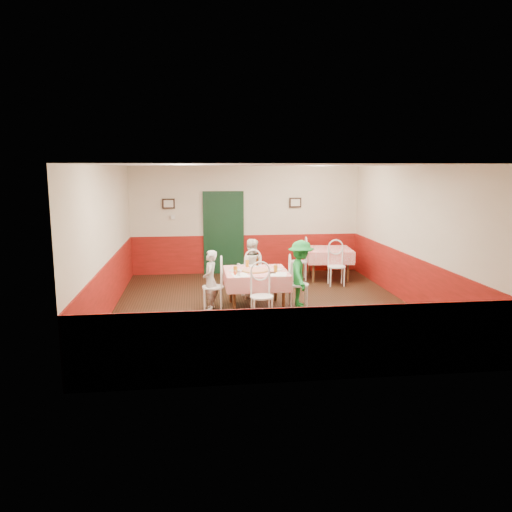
{
  "coord_description": "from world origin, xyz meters",
  "views": [
    {
      "loc": [
        -1.34,
        -9.5,
        2.74
      ],
      "look_at": [
        -0.17,
        0.02,
        1.05
      ],
      "focal_mm": 35.0,
      "sensor_mm": 36.0,
      "label": 1
    }
  ],
  "objects": [
    {
      "name": "chair_left",
      "position": [
        -1.02,
        0.02,
        0.45
      ],
      "size": [
        0.46,
        0.46,
        0.9
      ],
      "primitive_type": null,
      "rotation": [
        0.0,
        0.0,
        -1.66
      ],
      "color": "white",
      "rests_on": "ground"
    },
    {
      "name": "menu_left",
      "position": [
        -0.52,
        -0.36,
        0.76
      ],
      "size": [
        0.35,
        0.44,
        0.0
      ],
      "primitive_type": "cube",
      "rotation": [
        0.0,
        0.0,
        0.14
      ],
      "color": "white",
      "rests_on": "main_table"
    },
    {
      "name": "wainscot_back",
      "position": [
        0.0,
        3.48,
        0.5
      ],
      "size": [
        6.0,
        0.03,
        1.0
      ],
      "primitive_type": "cube",
      "color": "maroon",
      "rests_on": "ground"
    },
    {
      "name": "main_table",
      "position": [
        -0.17,
        0.02,
        0.38
      ],
      "size": [
        1.22,
        1.22,
        0.77
      ],
      "primitive_type": "cube",
      "rotation": [
        0.0,
        0.0,
        -0.0
      ],
      "color": "red",
      "rests_on": "ground"
    },
    {
      "name": "pizza",
      "position": [
        -0.19,
        -0.04,
        0.78
      ],
      "size": [
        0.5,
        0.5,
        0.03
      ],
      "primitive_type": "cylinder",
      "rotation": [
        0.0,
        0.0,
        -0.0
      ],
      "color": "#B74723",
      "rests_on": "main_table"
    },
    {
      "name": "second_table",
      "position": [
        1.96,
        2.48,
        0.38
      ],
      "size": [
        1.23,
        1.23,
        0.77
      ],
      "primitive_type": "cube",
      "rotation": [
        0.0,
        0.0,
        -0.1
      ],
      "color": "red",
      "rests_on": "ground"
    },
    {
      "name": "chair_far",
      "position": [
        -0.17,
        0.87,
        0.45
      ],
      "size": [
        0.47,
        0.47,
        0.9
      ],
      "primitive_type": null,
      "rotation": [
        0.0,
        0.0,
        3.26
      ],
      "color": "white",
      "rests_on": "ground"
    },
    {
      "name": "shaker_a",
      "position": [
        -0.56,
        -0.4,
        0.81
      ],
      "size": [
        0.04,
        0.04,
        0.09
      ],
      "primitive_type": "cylinder",
      "rotation": [
        0.0,
        0.0,
        -0.0
      ],
      "color": "silver",
      "rests_on": "main_table"
    },
    {
      "name": "wainscot_front",
      "position": [
        0.0,
        -3.48,
        0.5
      ],
      "size": [
        6.0,
        0.03,
        1.0
      ],
      "primitive_type": "cube",
      "color": "maroon",
      "rests_on": "ground"
    },
    {
      "name": "plate_left",
      "position": [
        -0.58,
        0.04,
        0.77
      ],
      "size": [
        0.25,
        0.25,
        0.01
      ],
      "primitive_type": "cylinder",
      "rotation": [
        0.0,
        0.0,
        -0.0
      ],
      "color": "white",
      "rests_on": "main_table"
    },
    {
      "name": "wainscot_right",
      "position": [
        2.98,
        0.0,
        0.5
      ],
      "size": [
        0.03,
        7.0,
        1.0
      ],
      "primitive_type": "cube",
      "color": "maroon",
      "rests_on": "ground"
    },
    {
      "name": "right_wall",
      "position": [
        3.0,
        0.0,
        1.4
      ],
      "size": [
        0.1,
        7.0,
        2.8
      ],
      "primitive_type": "cube",
      "color": "beige",
      "rests_on": "ground"
    },
    {
      "name": "door",
      "position": [
        -0.6,
        3.45,
        1.05
      ],
      "size": [
        0.96,
        0.06,
        2.1
      ],
      "primitive_type": "cube",
      "color": "black",
      "rests_on": "ground"
    },
    {
      "name": "chair_near",
      "position": [
        -0.17,
        -0.83,
        0.45
      ],
      "size": [
        0.43,
        0.43,
        0.9
      ],
      "primitive_type": null,
      "rotation": [
        0.0,
        0.0,
        0.03
      ],
      "color": "white",
      "rests_on": "ground"
    },
    {
      "name": "shaker_c",
      "position": [
        -0.61,
        -0.35,
        0.81
      ],
      "size": [
        0.04,
        0.04,
        0.09
      ],
      "primitive_type": "cylinder",
      "rotation": [
        0.0,
        0.0,
        -0.0
      ],
      "color": "#B23319",
      "rests_on": "main_table"
    },
    {
      "name": "chair_right",
      "position": [
        0.68,
        0.02,
        0.45
      ],
      "size": [
        0.46,
        0.46,
        0.9
      ],
      "primitive_type": null,
      "rotation": [
        0.0,
        0.0,
        1.46
      ],
      "color": "white",
      "rests_on": "ground"
    },
    {
      "name": "diner_right",
      "position": [
        0.73,
        0.02,
        0.67
      ],
      "size": [
        0.63,
        0.93,
        1.34
      ],
      "primitive_type": "imported",
      "rotation": [
        0.0,
        0.0,
        1.41
      ],
      "color": "gray",
      "rests_on": "ground"
    },
    {
      "name": "front_wall",
      "position": [
        0.0,
        -3.5,
        1.4
      ],
      "size": [
        6.0,
        0.1,
        2.8
      ],
      "primitive_type": "cube",
      "color": "beige",
      "rests_on": "ground"
    },
    {
      "name": "shaker_b",
      "position": [
        -0.54,
        -0.46,
        0.81
      ],
      "size": [
        0.04,
        0.04,
        0.09
      ],
      "primitive_type": "cylinder",
      "rotation": [
        0.0,
        0.0,
        -0.0
      ],
      "color": "silver",
      "rests_on": "main_table"
    },
    {
      "name": "menu_right",
      "position": [
        0.21,
        -0.38,
        0.76
      ],
      "size": [
        0.38,
        0.45,
        0.0
      ],
      "primitive_type": "cube",
      "rotation": [
        0.0,
        0.0,
        -0.21
      ],
      "color": "white",
      "rests_on": "main_table"
    },
    {
      "name": "chair_second_a",
      "position": [
        1.21,
        2.48,
        0.45
      ],
      "size": [
        0.46,
        0.46,
        0.9
      ],
      "primitive_type": null,
      "rotation": [
        0.0,
        0.0,
        -1.67
      ],
      "color": "white",
      "rests_on": "ground"
    },
    {
      "name": "wallet",
      "position": [
        0.12,
        -0.27,
        0.77
      ],
      "size": [
        0.11,
        0.09,
        0.02
      ],
      "primitive_type": "cube",
      "rotation": [
        0.0,
        0.0,
        -0.0
      ],
      "color": "black",
      "rests_on": "main_table"
    },
    {
      "name": "plate_right",
      "position": [
        0.24,
        0.04,
        0.77
      ],
      "size": [
        0.25,
        0.25,
        0.01
      ],
      "primitive_type": "cylinder",
      "rotation": [
        0.0,
        0.0,
        -0.0
      ],
      "color": "white",
      "rests_on": "main_table"
    },
    {
      "name": "diner_left",
      "position": [
        -1.07,
        0.02,
        0.59
      ],
      "size": [
        0.33,
        0.46,
        1.18
      ],
      "primitive_type": "imported",
      "rotation": [
        0.0,
        0.0,
        -1.69
      ],
      "color": "gray",
      "rests_on": "ground"
    },
    {
      "name": "picture_left",
      "position": [
        -2.0,
        3.45,
        1.85
      ],
      "size": [
        0.32,
        0.03,
        0.26
      ],
      "primitive_type": "cube",
      "color": "black",
      "rests_on": "back_wall"
    },
    {
      "name": "beer_bottle",
      "position": [
        -0.09,
        0.44,
        0.86
      ],
      "size": [
        0.06,
        0.06,
        0.2
      ],
      "primitive_type": "cylinder",
      "rotation": [
        0.0,
        0.0,
        -0.0
      ],
      "color": "#381C0A",
      "rests_on": "main_table"
    },
    {
      "name": "floor",
      "position": [
        0.0,
        0.0,
        0.0
      ],
      "size": [
        7.0,
        7.0,
        0.0
      ],
      "primitive_type": "plane",
      "color": "black",
      "rests_on": "ground"
    },
    {
      "name": "picture_right",
      "position": [
        1.3,
        3.45,
        1.85
      ],
      "size": [
        0.32,
        0.03,
        0.26
      ],
      "primitive_type": "cube",
      "color": "black",
      "rests_on": "back_wall"
    },
    {
      "name": "glass_a",
      "position": [
        -0.59,
        -0.22,
        0.83
      ],
      "size": [
        0.08,
        0.08,
        0.14
      ],
      "primitive_type": "cylinder",
      "rotation": [
        0.0,
        0.0,
        -0.0
      ],
      "color": "#BF7219",
      "rests_on": "main_table"
    },
    {
      "name": "back_wall",
      "position": [
        0.0,
        3.5,
        1.4
      ],
      "size": [
        6.0,
        0.1,
        2.8
      ],
      "primitive_type": "cube",
      "color": "beige",
      "rests_on": "ground"
    },
    {
      "name": "wainscot_left",
      "position": [
        -2.98,
        0.0,
        0.5
      ],
      "size": [
        0.03,
        7.0,
        1.0
      ],
      "primitive_type": "cube",
      "color": "maroon",
      "rests_on": "ground"
    },
    {
      "name": "chair_second_b",
      "position": [
        1.96,
        1.73,
        0.45
      ],
      "size": [
        0.46,
        0.46,
        0.9
      ],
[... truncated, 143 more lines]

